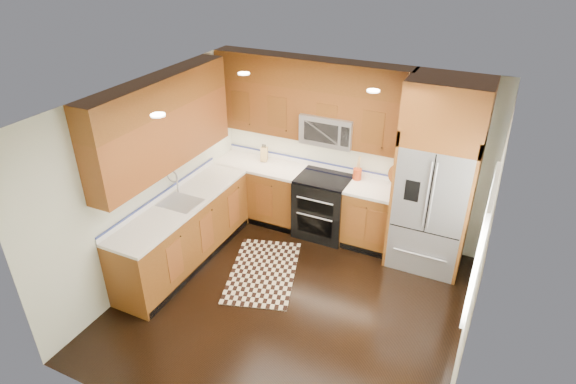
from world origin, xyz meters
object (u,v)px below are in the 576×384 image
at_px(refrigerator, 436,178).
at_px(rug, 263,271).
at_px(knife_block, 264,154).
at_px(range, 323,206).
at_px(utensil_crock, 357,172).

distance_m(refrigerator, rug, 2.61).
bearing_deg(refrigerator, knife_block, 175.60).
height_order(rug, knife_block, knife_block).
height_order(refrigerator, rug, refrigerator).
xyz_separation_m(range, rug, (-0.36, -1.24, -0.46)).
relative_size(rug, knife_block, 5.34).
height_order(range, knife_block, knife_block).
bearing_deg(rug, refrigerator, 14.95).
relative_size(refrigerator, knife_block, 9.65).
xyz_separation_m(range, knife_block, (-1.07, 0.16, 0.58)).
distance_m(rug, utensil_crock, 1.94).
height_order(rug, utensil_crock, utensil_crock).
bearing_deg(knife_block, utensil_crock, 0.45).
bearing_deg(knife_block, range, -8.72).
height_order(refrigerator, utensil_crock, refrigerator).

